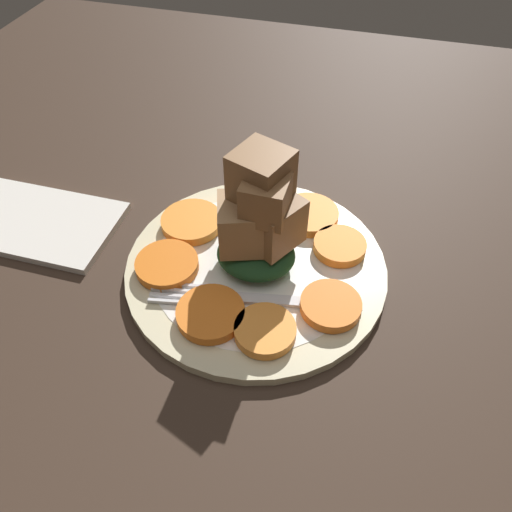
{
  "coord_description": "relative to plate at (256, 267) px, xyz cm",
  "views": [
    {
      "loc": [
        8.93,
        -31.99,
        39.45
      ],
      "look_at": [
        0.0,
        0.0,
        4.1
      ],
      "focal_mm": 35.0,
      "sensor_mm": 36.0,
      "label": 1
    }
  ],
  "objects": [
    {
      "name": "center_pile",
      "position": [
        0.19,
        0.55,
        5.83
      ],
      "size": [
        8.59,
        8.09,
        11.82
      ],
      "color": "#1E4723",
      "rests_on": "plate"
    },
    {
      "name": "carrot_slice_7",
      "position": [
        3.01,
        -7.86,
        1.08
      ],
      "size": [
        5.44,
        5.44,
        0.99
      ],
      "primitive_type": "cylinder",
      "color": "orange",
      "rests_on": "plate"
    },
    {
      "name": "carrot_slice_5",
      "position": [
        -8.15,
        -2.99,
        1.08
      ],
      "size": [
        6.14,
        6.14,
        0.99
      ],
      "primitive_type": "cylinder",
      "color": "orange",
      "rests_on": "plate"
    },
    {
      "name": "table_slab",
      "position": [
        0.0,
        0.0,
        -1.52
      ],
      "size": [
        120.0,
        120.0,
        2.0
      ],
      "primitive_type": "cube",
      "color": "#38281E",
      "rests_on": "ground"
    },
    {
      "name": "carrot_slice_6",
      "position": [
        -2.14,
        -7.42,
        1.08
      ],
      "size": [
        6.16,
        6.16,
        0.99
      ],
      "primitive_type": "cylinder",
      "color": "orange",
      "rests_on": "plate"
    },
    {
      "name": "plate",
      "position": [
        0.0,
        0.0,
        0.0
      ],
      "size": [
        25.74,
        25.74,
        1.05
      ],
      "color": "beige",
      "rests_on": "table_slab"
    },
    {
      "name": "carrot_slice_1",
      "position": [
        7.61,
        4.07,
        1.08
      ],
      "size": [
        5.31,
        5.31,
        0.99
      ],
      "primitive_type": "cylinder",
      "color": "orange",
      "rests_on": "plate"
    },
    {
      "name": "carrot_slice_4",
      "position": [
        -8.02,
        3.41,
        1.08
      ],
      "size": [
        6.41,
        6.41,
        0.99
      ],
      "primitive_type": "cylinder",
      "color": "orange",
      "rests_on": "plate"
    },
    {
      "name": "carrot_slice_2",
      "position": [
        3.75,
        7.86,
        1.08
      ],
      "size": [
        6.23,
        6.23,
        0.99
      ],
      "primitive_type": "cylinder",
      "color": "orange",
      "rests_on": "plate"
    },
    {
      "name": "fork",
      "position": [
        0.66,
        -4.63,
        0.78
      ],
      "size": [
        19.52,
        5.29,
        0.4
      ],
      "rotation": [
        0.0,
        0.0,
        0.19
      ],
      "color": "silver",
      "rests_on": "plate"
    },
    {
      "name": "carrot_slice_3",
      "position": [
        -2.75,
        7.78,
        1.08
      ],
      "size": [
        5.83,
        5.83,
        0.99
      ],
      "primitive_type": "cylinder",
      "color": "orange",
      "rests_on": "plate"
    },
    {
      "name": "napkin",
      "position": [
        -24.9,
        0.28,
        -0.12
      ],
      "size": [
        17.53,
        10.52,
        0.8
      ],
      "color": "silver",
      "rests_on": "table_slab"
    },
    {
      "name": "carrot_slice_0",
      "position": [
        8.02,
        -3.63,
        1.08
      ],
      "size": [
        5.56,
        5.56,
        0.99
      ],
      "primitive_type": "cylinder",
      "color": "orange",
      "rests_on": "plate"
    }
  ]
}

